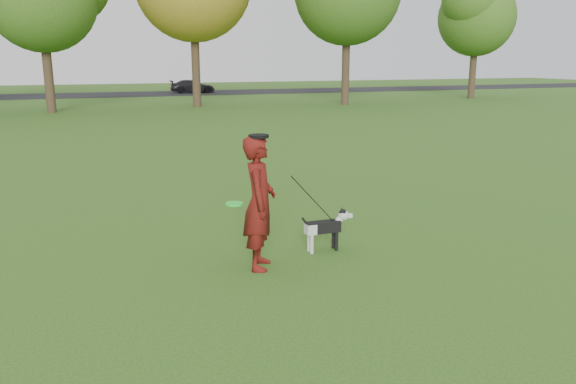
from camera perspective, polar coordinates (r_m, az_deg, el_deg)
name	(u,v)px	position (r m, az deg, el deg)	size (l,w,h in m)	color
ground	(277,265)	(7.98, -1.17, -7.39)	(120.00, 120.00, 0.00)	#285116
road	(115,95)	(47.21, -17.20, 9.44)	(120.00, 7.00, 0.02)	black
man	(259,203)	(7.62, -2.92, -1.11)	(0.67, 0.44, 1.85)	#510F0B
dog	(327,226)	(8.45, 3.98, -3.42)	(0.84, 0.17, 0.64)	black
car_right	(192,86)	(47.90, -9.68, 10.54)	(1.48, 3.65, 1.06)	#232228
man_held_items	(313,200)	(8.03, 2.54, -0.79)	(1.77, 0.58, 1.43)	#1EF332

